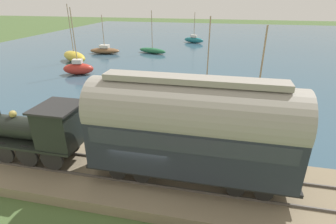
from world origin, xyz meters
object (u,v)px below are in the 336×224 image
(sailboat_gray, at_px, (206,93))
(sailboat_yellow, at_px, (74,57))
(steam_locomotive, at_px, (41,129))
(sailboat_teal, at_px, (194,40))
(rowboat_near_shore, at_px, (108,90))
(sailboat_green, at_px, (152,50))
(sailboat_brown, at_px, (105,50))
(sailboat_red, at_px, (78,68))
(rowboat_far_out, at_px, (174,123))
(sailboat_white, at_px, (252,129))
(passenger_coach, at_px, (191,127))

(sailboat_gray, height_order, sailboat_yellow, sailboat_yellow)
(steam_locomotive, bearing_deg, sailboat_teal, -3.14)
(sailboat_yellow, bearing_deg, rowboat_near_shore, -105.38)
(sailboat_yellow, bearing_deg, sailboat_green, -15.61)
(sailboat_teal, relative_size, sailboat_brown, 0.97)
(sailboat_brown, distance_m, sailboat_red, 11.91)
(sailboat_red, bearing_deg, rowboat_near_shore, -144.62)
(sailboat_gray, relative_size, rowboat_near_shore, 3.27)
(sailboat_green, relative_size, rowboat_far_out, 2.23)
(rowboat_near_shore, bearing_deg, sailboat_red, 62.98)
(sailboat_brown, height_order, rowboat_far_out, sailboat_brown)
(sailboat_brown, bearing_deg, rowboat_near_shore, -160.07)
(sailboat_white, bearing_deg, steam_locomotive, 144.24)
(passenger_coach, bearing_deg, rowboat_far_out, 17.18)
(sailboat_red, height_order, rowboat_far_out, sailboat_red)
(sailboat_gray, height_order, sailboat_teal, sailboat_gray)
(passenger_coach, xyz_separation_m, rowboat_near_shore, (11.70, 9.32, -2.98))
(steam_locomotive, relative_size, sailboat_yellow, 0.73)
(passenger_coach, height_order, rowboat_near_shore, passenger_coach)
(sailboat_green, xyz_separation_m, rowboat_far_out, (-24.06, -8.25, -0.26))
(sailboat_green, distance_m, rowboat_near_shore, 18.72)
(sailboat_brown, height_order, rowboat_near_shore, sailboat_brown)
(passenger_coach, xyz_separation_m, sailboat_red, (16.84, 15.27, -2.53))
(sailboat_teal, relative_size, sailboat_yellow, 0.75)
(steam_locomotive, distance_m, sailboat_brown, 30.31)
(sailboat_green, height_order, rowboat_far_out, sailboat_green)
(passenger_coach, height_order, sailboat_brown, sailboat_brown)
(sailboat_gray, bearing_deg, sailboat_yellow, 62.07)
(sailboat_gray, xyz_separation_m, sailboat_teal, (30.61, 4.91, -0.15))
(sailboat_green, distance_m, sailboat_brown, 7.46)
(passenger_coach, distance_m, sailboat_gray, 11.64)
(sailboat_green, xyz_separation_m, sailboat_brown, (-1.85, 7.23, 0.06))
(sailboat_brown, distance_m, rowboat_far_out, 27.08)
(sailboat_teal, bearing_deg, steam_locomotive, -161.83)
(sailboat_gray, bearing_deg, sailboat_teal, 11.52)
(passenger_coach, distance_m, sailboat_yellow, 29.52)
(steam_locomotive, height_order, sailboat_yellow, sailboat_yellow)
(sailboat_green, height_order, sailboat_gray, sailboat_gray)
(sailboat_red, bearing_deg, sailboat_teal, -35.81)
(passenger_coach, distance_m, rowboat_near_shore, 15.25)
(passenger_coach, distance_m, rowboat_far_out, 7.30)
(sailboat_green, height_order, sailboat_white, sailboat_white)
(sailboat_gray, bearing_deg, sailboat_brown, 47.49)
(sailboat_teal, height_order, sailboat_brown, sailboat_brown)
(steam_locomotive, bearing_deg, sailboat_white, -60.28)
(sailboat_green, distance_m, rowboat_far_out, 25.44)
(sailboat_gray, bearing_deg, sailboat_white, -144.10)
(sailboat_green, relative_size, sailboat_gray, 0.92)
(passenger_coach, bearing_deg, sailboat_green, 18.56)
(sailboat_teal, bearing_deg, sailboat_green, 177.53)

